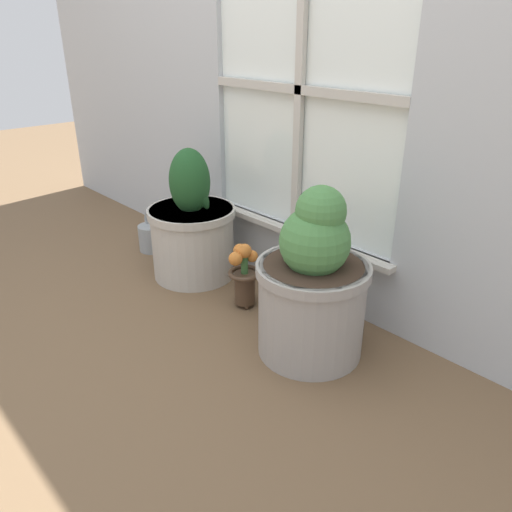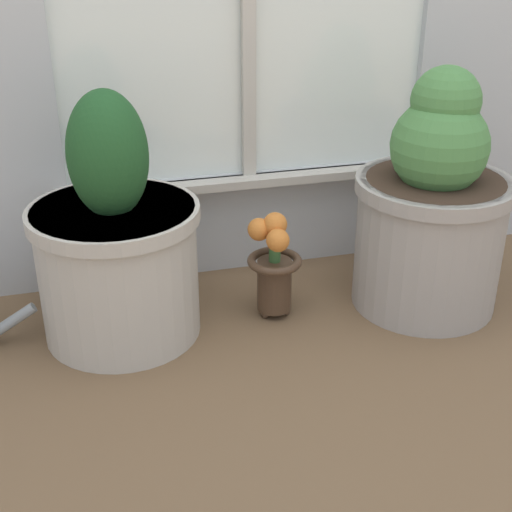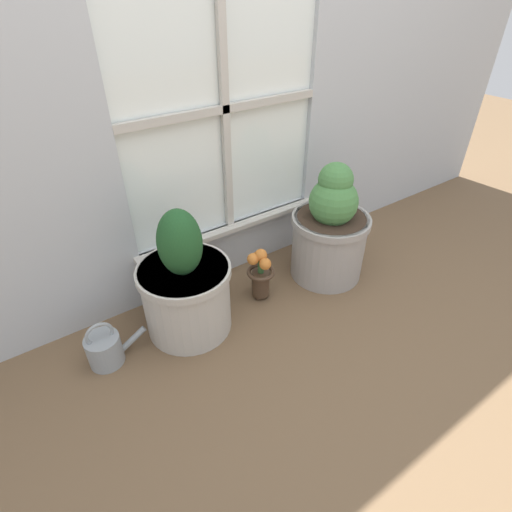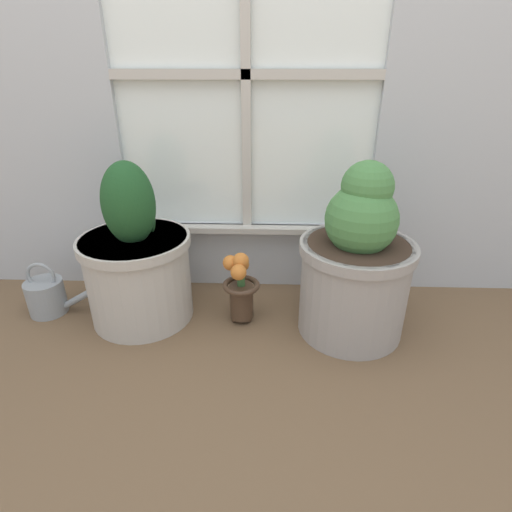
% 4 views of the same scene
% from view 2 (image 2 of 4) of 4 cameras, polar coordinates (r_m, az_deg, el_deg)
% --- Properties ---
extents(ground_plane, '(10.00, 10.00, 0.00)m').
position_cam_2_polar(ground_plane, '(1.71, 4.22, -8.95)').
color(ground_plane, brown).
extents(potted_plant_left, '(0.41, 0.41, 0.62)m').
position_cam_2_polar(potted_plant_left, '(1.76, -11.07, 0.60)').
color(potted_plant_left, '#B7B2A8').
rests_on(potted_plant_left, ground_plane).
extents(potted_plant_right, '(0.41, 0.41, 0.64)m').
position_cam_2_polar(potted_plant_right, '(1.91, 13.89, 3.47)').
color(potted_plant_right, '#9E9993').
rests_on(potted_plant_right, ground_plane).
extents(flower_vase, '(0.14, 0.14, 0.29)m').
position_cam_2_polar(flower_vase, '(1.84, 1.40, -0.57)').
color(flower_vase, '#473323').
rests_on(flower_vase, ground_plane).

